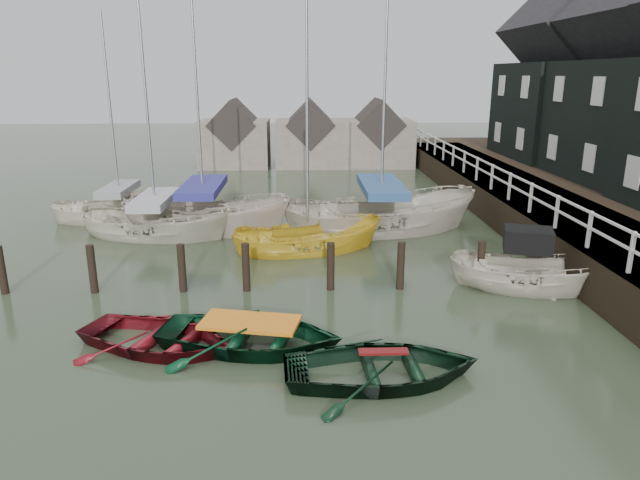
{
  "coord_description": "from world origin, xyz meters",
  "views": [
    {
      "loc": [
        0.39,
        -12.29,
        5.98
      ],
      "look_at": [
        0.91,
        3.3,
        1.4
      ],
      "focal_mm": 32.0,
      "sensor_mm": 36.0,
      "label": 1
    }
  ],
  "objects_px": {
    "sailboat_b": "(205,227)",
    "sailboat_c": "(308,250)",
    "sailboat_a": "(157,234)",
    "sailboat_e": "(121,217)",
    "rowboat_dkgreen": "(382,379)",
    "motorboat": "(526,287)",
    "sailboat_d": "(380,229)",
    "rowboat_green": "(251,347)",
    "rowboat_red": "(160,348)"
  },
  "relations": [
    {
      "from": "rowboat_green",
      "to": "sailboat_d",
      "type": "bearing_deg",
      "value": -11.89
    },
    {
      "from": "sailboat_e",
      "to": "motorboat",
      "type": "bearing_deg",
      "value": -141.6
    },
    {
      "from": "rowboat_green",
      "to": "motorboat",
      "type": "height_order",
      "value": "motorboat"
    },
    {
      "from": "rowboat_red",
      "to": "sailboat_a",
      "type": "relative_size",
      "value": 0.37
    },
    {
      "from": "motorboat",
      "to": "rowboat_green",
      "type": "bearing_deg",
      "value": 130.95
    },
    {
      "from": "sailboat_a",
      "to": "sailboat_c",
      "type": "distance_m",
      "value": 6.07
    },
    {
      "from": "sailboat_b",
      "to": "sailboat_d",
      "type": "distance_m",
      "value": 7.02
    },
    {
      "from": "motorboat",
      "to": "sailboat_d",
      "type": "bearing_deg",
      "value": 43.95
    },
    {
      "from": "rowboat_dkgreen",
      "to": "rowboat_red",
      "type": "bearing_deg",
      "value": 68.99
    },
    {
      "from": "sailboat_b",
      "to": "sailboat_c",
      "type": "relative_size",
      "value": 1.27
    },
    {
      "from": "sailboat_e",
      "to": "rowboat_dkgreen",
      "type": "bearing_deg",
      "value": -165.25
    },
    {
      "from": "motorboat",
      "to": "sailboat_a",
      "type": "distance_m",
      "value": 13.37
    },
    {
      "from": "rowboat_red",
      "to": "sailboat_c",
      "type": "xyz_separation_m",
      "value": [
        3.45,
        7.32,
        0.02
      ]
    },
    {
      "from": "sailboat_e",
      "to": "sailboat_c",
      "type": "bearing_deg",
      "value": -140.87
    },
    {
      "from": "motorboat",
      "to": "sailboat_c",
      "type": "bearing_deg",
      "value": 74.26
    },
    {
      "from": "rowboat_green",
      "to": "rowboat_dkgreen",
      "type": "height_order",
      "value": "rowboat_green"
    },
    {
      "from": "rowboat_green",
      "to": "sailboat_e",
      "type": "relative_size",
      "value": 0.45
    },
    {
      "from": "motorboat",
      "to": "sailboat_b",
      "type": "xyz_separation_m",
      "value": [
        -10.3,
        7.08,
        -0.03
      ]
    },
    {
      "from": "rowboat_dkgreen",
      "to": "sailboat_d",
      "type": "relative_size",
      "value": 0.3
    },
    {
      "from": "sailboat_a",
      "to": "sailboat_c",
      "type": "xyz_separation_m",
      "value": [
        5.73,
        -2.0,
        -0.04
      ]
    },
    {
      "from": "rowboat_green",
      "to": "sailboat_c",
      "type": "xyz_separation_m",
      "value": [
        1.39,
        7.35,
        0.02
      ]
    },
    {
      "from": "sailboat_c",
      "to": "sailboat_d",
      "type": "height_order",
      "value": "sailboat_d"
    },
    {
      "from": "rowboat_dkgreen",
      "to": "rowboat_green",
      "type": "bearing_deg",
      "value": 58.15
    },
    {
      "from": "sailboat_c",
      "to": "sailboat_d",
      "type": "distance_m",
      "value": 3.85
    },
    {
      "from": "sailboat_c",
      "to": "rowboat_dkgreen",
      "type": "bearing_deg",
      "value": 177.4
    },
    {
      "from": "sailboat_c",
      "to": "sailboat_d",
      "type": "relative_size",
      "value": 0.73
    },
    {
      "from": "rowboat_red",
      "to": "motorboat",
      "type": "relative_size",
      "value": 0.81
    },
    {
      "from": "rowboat_dkgreen",
      "to": "motorboat",
      "type": "distance_m",
      "value": 6.82
    },
    {
      "from": "rowboat_green",
      "to": "sailboat_a",
      "type": "distance_m",
      "value": 10.32
    },
    {
      "from": "rowboat_dkgreen",
      "to": "motorboat",
      "type": "relative_size",
      "value": 0.85
    },
    {
      "from": "sailboat_e",
      "to": "sailboat_a",
      "type": "bearing_deg",
      "value": -161.53
    },
    {
      "from": "rowboat_green",
      "to": "sailboat_d",
      "type": "xyz_separation_m",
      "value": [
        4.29,
        9.89,
        0.06
      ]
    },
    {
      "from": "sailboat_b",
      "to": "sailboat_d",
      "type": "xyz_separation_m",
      "value": [
        7.0,
        -0.53,
        -0.0
      ]
    },
    {
      "from": "rowboat_red",
      "to": "sailboat_e",
      "type": "bearing_deg",
      "value": 41.91
    },
    {
      "from": "sailboat_b",
      "to": "sailboat_d",
      "type": "bearing_deg",
      "value": -75.12
    },
    {
      "from": "sailboat_a",
      "to": "sailboat_e",
      "type": "bearing_deg",
      "value": 50.53
    },
    {
      "from": "rowboat_red",
      "to": "motorboat",
      "type": "xyz_separation_m",
      "value": [
        9.65,
        3.3,
        0.09
      ]
    },
    {
      "from": "sailboat_a",
      "to": "sailboat_b",
      "type": "xyz_separation_m",
      "value": [
        1.63,
        1.06,
        -0.0
      ]
    },
    {
      "from": "sailboat_a",
      "to": "rowboat_green",
      "type": "bearing_deg",
      "value": -142.59
    },
    {
      "from": "sailboat_a",
      "to": "sailboat_e",
      "type": "height_order",
      "value": "sailboat_a"
    },
    {
      "from": "sailboat_a",
      "to": "sailboat_c",
      "type": "relative_size",
      "value": 1.04
    },
    {
      "from": "rowboat_dkgreen",
      "to": "sailboat_d",
      "type": "bearing_deg",
      "value": -10.87
    },
    {
      "from": "sailboat_b",
      "to": "sailboat_c",
      "type": "height_order",
      "value": "sailboat_b"
    },
    {
      "from": "rowboat_red",
      "to": "sailboat_d",
      "type": "height_order",
      "value": "sailboat_d"
    },
    {
      "from": "rowboat_red",
      "to": "rowboat_dkgreen",
      "type": "bearing_deg",
      "value": -86.03
    },
    {
      "from": "rowboat_red",
      "to": "sailboat_a",
      "type": "xyz_separation_m",
      "value": [
        -2.28,
        9.33,
        0.06
      ]
    },
    {
      "from": "rowboat_red",
      "to": "rowboat_green",
      "type": "relative_size",
      "value": 0.9
    },
    {
      "from": "sailboat_c",
      "to": "motorboat",
      "type": "bearing_deg",
      "value": -134.54
    },
    {
      "from": "motorboat",
      "to": "sailboat_d",
      "type": "relative_size",
      "value": 0.35
    },
    {
      "from": "motorboat",
      "to": "sailboat_d",
      "type": "xyz_separation_m",
      "value": [
        -3.3,
        6.56,
        -0.03
      ]
    }
  ]
}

